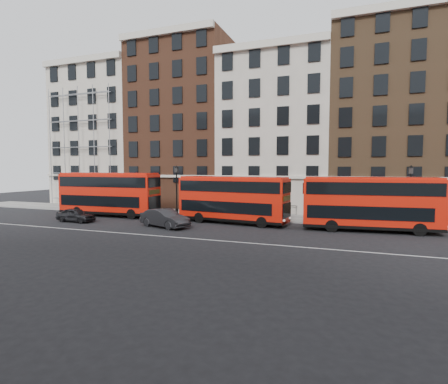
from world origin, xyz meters
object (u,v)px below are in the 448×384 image
(bus_b, at_px, (232,198))
(car_rear, at_px, (76,215))
(car_front, at_px, (165,218))
(bus_a, at_px, (109,193))
(bus_c, at_px, (370,202))

(bus_b, bearing_deg, car_rear, -156.27)
(car_front, bearing_deg, bus_a, 85.21)
(bus_b, relative_size, car_rear, 2.73)
(bus_b, distance_m, car_rear, 15.26)
(car_rear, distance_m, car_front, 9.62)
(bus_a, bearing_deg, bus_b, -1.59)
(bus_b, height_order, car_rear, bus_b)
(bus_c, bearing_deg, car_rear, -175.77)
(car_front, bearing_deg, bus_b, -30.92)
(bus_c, bearing_deg, car_front, -171.58)
(bus_a, xyz_separation_m, bus_c, (26.05, -0.00, -0.12))
(bus_b, distance_m, car_front, 6.57)
(bus_a, distance_m, car_front, 10.23)
(car_rear, height_order, car_front, car_front)
(bus_b, bearing_deg, bus_a, -173.21)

